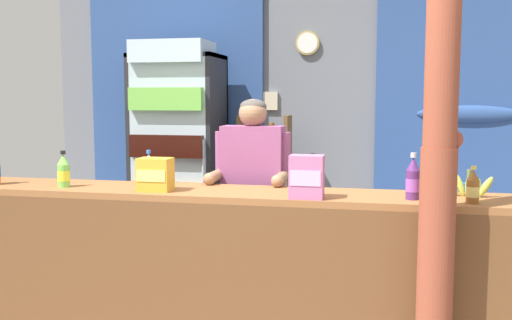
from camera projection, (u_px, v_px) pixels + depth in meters
The scene contains 15 objects.
ground_plane at pixel (289, 309), 4.22m from camera, with size 7.21×7.21×0.00m, color gray.
back_wall_curtained at pixel (315, 118), 5.71m from camera, with size 5.41×0.22×2.57m.
stall_counter at pixel (248, 257), 3.42m from camera, with size 4.04×0.49×0.96m.
timber_post at pixel (439, 158), 2.87m from camera, with size 0.20×0.18×2.56m.
drink_fridge at pixel (177, 142), 5.43m from camera, with size 0.79×0.67×2.03m.
bottle_shelf_rack at pixel (264, 185), 5.51m from camera, with size 0.48×0.28×1.36m.
plastic_lawn_chair at pixel (444, 226), 4.71m from camera, with size 0.57×0.57×0.86m.
shopkeeper at pixel (253, 182), 3.96m from camera, with size 0.53×0.42×1.51m.
soda_bottle_water at pixel (149, 170), 3.73m from camera, with size 0.07×0.07×0.23m.
soda_bottle_grape_soda at pixel (413, 180), 3.20m from camera, with size 0.08×0.08×0.26m.
soda_bottle_iced_tea at pixel (473, 187), 3.09m from camera, with size 0.07×0.07×0.20m.
soda_bottle_lime_soda at pixel (64, 172), 3.65m from camera, with size 0.08×0.08×0.23m.
snack_box_wafer at pixel (307, 177), 3.24m from camera, with size 0.19×0.12×0.24m.
snack_box_choco_powder at pixel (155, 174), 3.50m from camera, with size 0.20×0.14×0.20m.
banana_bunch at pixel (468, 186), 3.30m from camera, with size 0.28×0.06×0.16m.
Camera 1 is at (0.64, -2.95, 1.52)m, focal length 40.96 mm.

